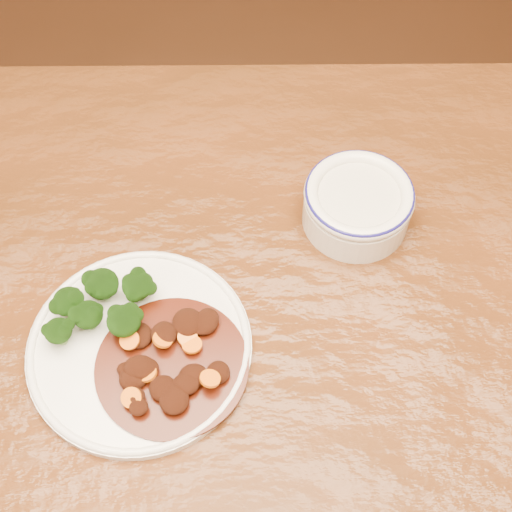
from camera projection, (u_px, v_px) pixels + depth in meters
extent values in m
plane|color=#452511|center=(257.00, 508.00, 1.42)|extent=(4.00, 4.00, 0.00)
cube|color=#57290F|center=(258.00, 355.00, 0.81)|extent=(1.58, 1.04, 0.04)
cylinder|color=white|center=(140.00, 348.00, 0.79)|extent=(0.25, 0.25, 0.01)
torus|color=white|center=(139.00, 346.00, 0.78)|extent=(0.25, 0.25, 0.01)
cylinder|color=#729D51|center=(105.00, 292.00, 0.81)|extent=(0.01, 0.01, 0.01)
ellipsoid|color=black|center=(102.00, 284.00, 0.79)|extent=(0.04, 0.04, 0.03)
cylinder|color=#729D51|center=(91.00, 323.00, 0.79)|extent=(0.01, 0.01, 0.01)
ellipsoid|color=black|center=(88.00, 315.00, 0.77)|extent=(0.03, 0.03, 0.03)
cylinder|color=#729D51|center=(127.00, 329.00, 0.78)|extent=(0.01, 0.01, 0.01)
ellipsoid|color=black|center=(124.00, 321.00, 0.77)|extent=(0.04, 0.04, 0.03)
cylinder|color=#729D51|center=(62.00, 338.00, 0.78)|extent=(0.01, 0.01, 0.01)
ellipsoid|color=black|center=(58.00, 331.00, 0.76)|extent=(0.03, 0.03, 0.02)
cylinder|color=#729D51|center=(72.00, 309.00, 0.80)|extent=(0.01, 0.01, 0.01)
ellipsoid|color=black|center=(68.00, 301.00, 0.78)|extent=(0.03, 0.03, 0.03)
cylinder|color=#729D51|center=(140.00, 294.00, 0.81)|extent=(0.01, 0.01, 0.01)
ellipsoid|color=black|center=(137.00, 286.00, 0.79)|extent=(0.03, 0.03, 0.03)
cylinder|color=#3F0F06|center=(172.00, 366.00, 0.77)|extent=(0.17, 0.17, 0.00)
ellipsoid|color=black|center=(200.00, 326.00, 0.78)|extent=(0.02, 0.02, 0.01)
ellipsoid|color=black|center=(126.00, 369.00, 0.76)|extent=(0.02, 0.02, 0.01)
ellipsoid|color=black|center=(208.00, 318.00, 0.79)|extent=(0.03, 0.03, 0.01)
ellipsoid|color=black|center=(193.00, 376.00, 0.75)|extent=(0.03, 0.03, 0.02)
ellipsoid|color=black|center=(164.00, 334.00, 0.77)|extent=(0.03, 0.03, 0.01)
ellipsoid|color=black|center=(174.00, 400.00, 0.73)|extent=(0.03, 0.03, 0.02)
ellipsoid|color=black|center=(139.00, 407.00, 0.73)|extent=(0.02, 0.02, 0.01)
ellipsoid|color=black|center=(163.00, 388.00, 0.74)|extent=(0.03, 0.03, 0.01)
ellipsoid|color=black|center=(133.00, 378.00, 0.75)|extent=(0.03, 0.03, 0.02)
ellipsoid|color=black|center=(186.00, 384.00, 0.74)|extent=(0.03, 0.03, 0.01)
ellipsoid|color=black|center=(218.00, 371.00, 0.75)|extent=(0.02, 0.02, 0.01)
ellipsoid|color=black|center=(203.00, 323.00, 0.78)|extent=(0.03, 0.03, 0.02)
ellipsoid|color=black|center=(149.00, 368.00, 0.75)|extent=(0.02, 0.02, 0.01)
ellipsoid|color=black|center=(197.00, 378.00, 0.75)|extent=(0.02, 0.02, 0.01)
ellipsoid|color=black|center=(139.00, 335.00, 0.78)|extent=(0.03, 0.03, 0.01)
ellipsoid|color=black|center=(136.00, 396.00, 0.74)|extent=(0.02, 0.02, 0.01)
ellipsoid|color=black|center=(187.00, 322.00, 0.78)|extent=(0.03, 0.03, 0.02)
ellipsoid|color=black|center=(139.00, 368.00, 0.75)|extent=(0.03, 0.03, 0.02)
ellipsoid|color=black|center=(218.00, 372.00, 0.75)|extent=(0.03, 0.03, 0.01)
cylinder|color=#E05F0C|center=(147.00, 373.00, 0.75)|extent=(0.03, 0.03, 0.01)
cylinder|color=#E05F0C|center=(163.00, 340.00, 0.77)|extent=(0.02, 0.03, 0.02)
cylinder|color=#E05F0C|center=(192.00, 345.00, 0.77)|extent=(0.03, 0.03, 0.01)
cylinder|color=#E05F0C|center=(130.00, 340.00, 0.77)|extent=(0.02, 0.03, 0.01)
cylinder|color=#E05F0C|center=(131.00, 398.00, 0.73)|extent=(0.03, 0.03, 0.01)
cylinder|color=#E05F0C|center=(187.00, 337.00, 0.77)|extent=(0.03, 0.03, 0.01)
cylinder|color=#E05F0C|center=(210.00, 379.00, 0.74)|extent=(0.03, 0.03, 0.01)
cylinder|color=silver|center=(356.00, 210.00, 0.87)|extent=(0.13, 0.13, 0.04)
cylinder|color=beige|center=(359.00, 197.00, 0.85)|extent=(0.10, 0.10, 0.01)
torus|color=silver|center=(359.00, 195.00, 0.84)|extent=(0.13, 0.13, 0.02)
torus|color=#15115C|center=(360.00, 192.00, 0.84)|extent=(0.13, 0.13, 0.01)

